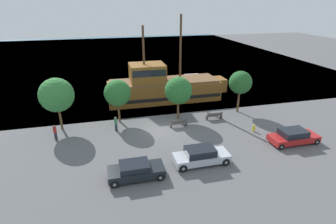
{
  "coord_description": "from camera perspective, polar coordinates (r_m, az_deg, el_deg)",
  "views": [
    {
      "loc": [
        -5.33,
        -24.53,
        12.74
      ],
      "look_at": [
        1.23,
        2.0,
        1.2
      ],
      "focal_mm": 28.0,
      "sensor_mm": 36.0,
      "label": 1
    }
  ],
  "objects": [
    {
      "name": "ground_plane",
      "position": [
        28.15,
        -1.45,
        -4.02
      ],
      "size": [
        160.0,
        160.0,
        0.0
      ],
      "primitive_type": "plane",
      "color": "#5B5B5E"
    },
    {
      "name": "water_surface",
      "position": [
        69.91,
        -9.49,
        12.09
      ],
      "size": [
        80.0,
        80.0,
        0.0
      ],
      "primitive_type": "plane",
      "color": "#38667F",
      "rests_on": "ground"
    },
    {
      "name": "pirate_ship",
      "position": [
        36.31,
        -1.25,
        5.48
      ],
      "size": [
        16.54,
        4.7,
        11.32
      ],
      "color": "brown",
      "rests_on": "water_surface"
    },
    {
      "name": "moored_boat_dockside",
      "position": [
        43.8,
        5.72,
        6.72
      ],
      "size": [
        6.06,
        2.03,
        1.69
      ],
      "color": "#2D333D",
      "rests_on": "water_surface"
    },
    {
      "name": "parked_car_curb_front",
      "position": [
        20.95,
        -7.02,
        -12.49
      ],
      "size": [
        4.36,
        1.91,
        1.33
      ],
      "color": "black",
      "rests_on": "ground_plane"
    },
    {
      "name": "parked_car_curb_mid",
      "position": [
        22.57,
        7.2,
        -9.44
      ],
      "size": [
        4.72,
        1.88,
        1.49
      ],
      "color": "#B7BCC6",
      "rests_on": "ground_plane"
    },
    {
      "name": "parked_car_curb_rear",
      "position": [
        28.24,
        25.63,
        -4.82
      ],
      "size": [
        4.77,
        1.95,
        1.4
      ],
      "color": "#B21E1E",
      "rests_on": "ground_plane"
    },
    {
      "name": "fire_hydrant",
      "position": [
        29.25,
        18.17,
        -3.27
      ],
      "size": [
        0.42,
        0.25,
        0.76
      ],
      "color": "yellow",
      "rests_on": "ground_plane"
    },
    {
      "name": "bench_promenade_east",
      "position": [
        28.76,
        2.29,
        -2.44
      ],
      "size": [
        1.84,
        0.45,
        0.85
      ],
      "color": "#4C4742",
      "rests_on": "ground_plane"
    },
    {
      "name": "bench_promenade_west",
      "position": [
        31.05,
        10.04,
        -0.81
      ],
      "size": [
        1.92,
        0.45,
        0.85
      ],
      "color": "#4C4742",
      "rests_on": "ground_plane"
    },
    {
      "name": "pedestrian_walking_near",
      "position": [
        28.27,
        -11.27,
        -2.54
      ],
      "size": [
        0.32,
        0.32,
        1.61
      ],
      "color": "#232838",
      "rests_on": "ground_plane"
    },
    {
      "name": "pedestrian_walking_far",
      "position": [
        28.23,
        -23.36,
        -4.12
      ],
      "size": [
        0.32,
        0.32,
        1.62
      ],
      "color": "#232838",
      "rests_on": "ground_plane"
    },
    {
      "name": "tree_row_east",
      "position": [
        29.25,
        -23.1,
        3.4
      ],
      "size": [
        3.54,
        3.54,
        5.67
      ],
      "color": "brown",
      "rests_on": "ground_plane"
    },
    {
      "name": "tree_row_mideast",
      "position": [
        29.45,
        -10.93,
        4.08
      ],
      "size": [
        2.95,
        2.95,
        4.94
      ],
      "color": "brown",
      "rests_on": "ground_plane"
    },
    {
      "name": "tree_row_midwest",
      "position": [
        29.69,
        2.27,
        4.68
      ],
      "size": [
        3.11,
        3.11,
        5.03
      ],
      "color": "brown",
      "rests_on": "ground_plane"
    },
    {
      "name": "tree_row_west",
      "position": [
        32.85,
        15.49,
        6.18
      ],
      "size": [
        2.76,
        2.76,
        5.15
      ],
      "color": "brown",
      "rests_on": "ground_plane"
    }
  ]
}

